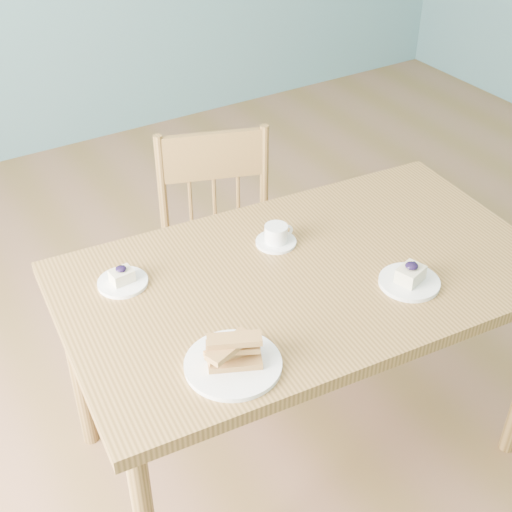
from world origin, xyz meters
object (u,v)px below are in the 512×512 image
cheesecake_plate_near (410,279)px  cheesecake_plate_far (122,279)px  dining_table (305,292)px  coffee_cup (276,236)px  biscotti_plate (233,357)px  dining_chair (222,257)px

cheesecake_plate_near → cheesecake_plate_far: bearing=148.6°
dining_table → cheesecake_plate_near: cheesecake_plate_near is taller
coffee_cup → biscotti_plate: (-0.37, -0.38, 0.00)m
cheesecake_plate_far → dining_chair: bearing=33.2°
dining_table → coffee_cup: (0.00, 0.16, 0.10)m
cheesecake_plate_near → biscotti_plate: bearing=-177.6°
dining_chair → coffee_cup: size_ratio=7.29×
dining_table → biscotti_plate: 0.44m
dining_table → coffee_cup: 0.19m
dining_chair → biscotti_plate: bearing=-97.5°
dining_table → cheesecake_plate_near: bearing=-37.6°
dining_table → biscotti_plate: biscotti_plate is taller
coffee_cup → biscotti_plate: bearing=-126.2°
coffee_cup → biscotti_plate: 0.53m
dining_chair → biscotti_plate: size_ratio=3.76×
dining_chair → coffee_cup: (-0.01, -0.37, 0.31)m
cheesecake_plate_near → cheesecake_plate_far: (-0.67, 0.41, -0.00)m
cheesecake_plate_near → cheesecake_plate_far: cheesecake_plate_near is taller
cheesecake_plate_near → coffee_cup: (-0.21, 0.36, 0.01)m
cheesecake_plate_near → cheesecake_plate_far: 0.79m
cheesecake_plate_near → biscotti_plate: 0.57m
dining_table → dining_chair: bearing=93.3°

